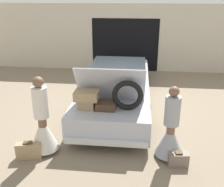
{
  "coord_description": "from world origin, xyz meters",
  "views": [
    {
      "loc": [
        0.64,
        -7.39,
        3.21
      ],
      "look_at": [
        0.0,
        -1.47,
        0.9
      ],
      "focal_mm": 42.0,
      "sensor_mm": 36.0,
      "label": 1
    }
  ],
  "objects_px": {
    "person_left": "(43,126)",
    "person_right": "(170,133)",
    "car": "(117,86)",
    "suitcase_beside_right_person": "(178,159)",
    "suitcase_beside_left_person": "(29,150)"
  },
  "relations": [
    {
      "from": "person_right",
      "to": "suitcase_beside_left_person",
      "type": "bearing_deg",
      "value": 96.15
    },
    {
      "from": "person_right",
      "to": "suitcase_beside_left_person",
      "type": "relative_size",
      "value": 2.96
    },
    {
      "from": "person_right",
      "to": "suitcase_beside_left_person",
      "type": "distance_m",
      "value": 2.91
    },
    {
      "from": "car",
      "to": "suitcase_beside_left_person",
      "type": "relative_size",
      "value": 10.33
    },
    {
      "from": "car",
      "to": "suitcase_beside_left_person",
      "type": "bearing_deg",
      "value": -117.18
    },
    {
      "from": "person_left",
      "to": "person_right",
      "type": "distance_m",
      "value": 2.63
    },
    {
      "from": "person_right",
      "to": "suitcase_beside_left_person",
      "type": "height_order",
      "value": "person_right"
    },
    {
      "from": "car",
      "to": "suitcase_beside_right_person",
      "type": "relative_size",
      "value": 13.31
    },
    {
      "from": "person_left",
      "to": "person_right",
      "type": "height_order",
      "value": "person_left"
    },
    {
      "from": "suitcase_beside_right_person",
      "to": "car",
      "type": "bearing_deg",
      "value": 116.6
    },
    {
      "from": "suitcase_beside_right_person",
      "to": "suitcase_beside_left_person",
      "type": "bearing_deg",
      "value": -178.47
    },
    {
      "from": "person_left",
      "to": "suitcase_beside_left_person",
      "type": "bearing_deg",
      "value": -48.88
    },
    {
      "from": "person_right",
      "to": "suitcase_beside_left_person",
      "type": "xyz_separation_m",
      "value": [
        -2.86,
        -0.35,
        -0.38
      ]
    },
    {
      "from": "person_left",
      "to": "suitcase_beside_right_person",
      "type": "bearing_deg",
      "value": 77.51
    },
    {
      "from": "person_right",
      "to": "suitcase_beside_right_person",
      "type": "relative_size",
      "value": 3.81
    }
  ]
}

